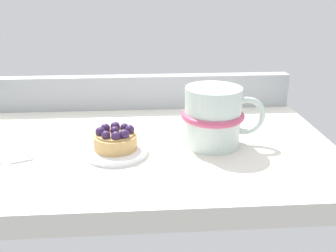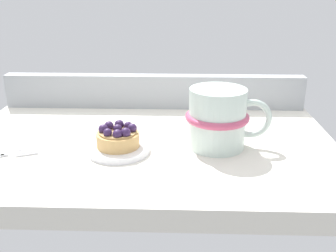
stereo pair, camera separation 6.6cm
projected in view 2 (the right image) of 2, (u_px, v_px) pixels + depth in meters
ground_plane at (147, 151)px, 70.83cm from camera, size 67.05×43.52×3.46cm
window_rail_back at (154, 91)px, 87.89cm from camera, size 65.71×3.02×7.32cm
dessert_plate at (119, 149)px, 66.08cm from camera, size 10.45×10.45×1.04cm
raspberry_tart at (118, 137)px, 65.31cm from camera, size 7.10×7.10×3.91cm
coffee_mug at (219, 118)px, 66.57cm from camera, size 14.59×10.80×10.27cm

